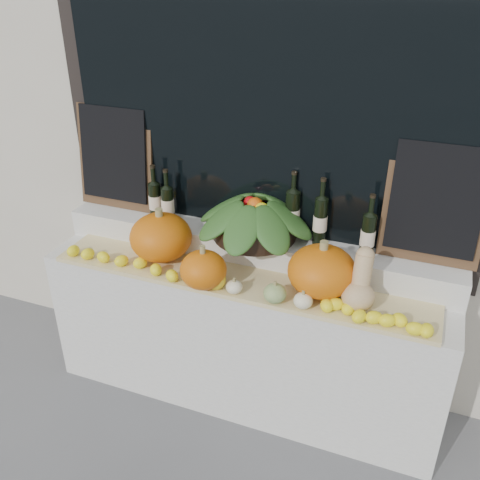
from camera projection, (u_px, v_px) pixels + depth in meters
name	position (u px, v px, depth m)	size (l,w,h in m)	color
display_sill	(245.00, 335.00, 3.18)	(2.30, 0.55, 0.88)	silver
rear_tier	(254.00, 247.00, 3.05)	(2.30, 0.25, 0.16)	silver
straw_bedding	(237.00, 281.00, 2.86)	(2.10, 0.32, 0.03)	tan
pumpkin_left	(161.00, 237.00, 2.99)	(0.35, 0.35, 0.27)	#D5660B
pumpkin_right	(322.00, 271.00, 2.68)	(0.35, 0.35, 0.26)	#D5660B
pumpkin_center	(203.00, 270.00, 2.75)	(0.24, 0.24, 0.20)	#D5660B
butternut_squash	(360.00, 286.00, 2.58)	(0.16, 0.22, 0.30)	tan
decorative_gourds	(246.00, 287.00, 2.70)	(0.60, 0.12, 0.14)	#2F661E
lemon_heap	(229.00, 285.00, 2.75)	(2.20, 0.16, 0.06)	yellow
produce_bowl	(255.00, 217.00, 2.94)	(0.70, 0.70, 0.24)	black
wine_bottle_far_left	(155.00, 199.00, 3.17)	(0.08, 0.08, 0.33)	black
wine_bottle_near_left	(168.00, 203.00, 3.13)	(0.08, 0.08, 0.32)	black
wine_bottle_tall	(292.00, 213.00, 2.93)	(0.08, 0.08, 0.38)	black
wine_bottle_near_right	(320.00, 220.00, 2.86)	(0.08, 0.08, 0.38)	black
wine_bottle_far_right	(368.00, 235.00, 2.75)	(0.08, 0.08, 0.35)	black
chalkboard_left	(114.00, 156.00, 3.20)	(0.50, 0.10, 0.62)	#4C331E
chalkboard_right	(436.00, 203.00, 2.62)	(0.50, 0.10, 0.62)	#4C331E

